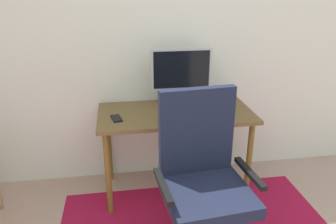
{
  "coord_description": "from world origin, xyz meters",
  "views": [
    {
      "loc": [
        -0.42,
        -0.57,
        1.67
      ],
      "look_at": [
        -0.08,
        1.58,
        0.82
      ],
      "focal_mm": 35.15,
      "sensor_mm": 36.0,
      "label": 1
    }
  ],
  "objects_px": {
    "cell_phone": "(116,118)",
    "office_chair": "(203,192)",
    "computer_mouse": "(226,115)",
    "coffee_cup": "(231,101)",
    "keyboard": "(188,120)",
    "monitor": "(181,72)",
    "desk": "(175,121)"
  },
  "relations": [
    {
      "from": "computer_mouse",
      "to": "desk",
      "type": "bearing_deg",
      "value": 153.5
    },
    {
      "from": "computer_mouse",
      "to": "cell_phone",
      "type": "relative_size",
      "value": 0.74
    },
    {
      "from": "office_chair",
      "to": "cell_phone",
      "type": "bearing_deg",
      "value": 124.51
    },
    {
      "from": "coffee_cup",
      "to": "office_chair",
      "type": "distance_m",
      "value": 0.92
    },
    {
      "from": "keyboard",
      "to": "office_chair",
      "type": "relative_size",
      "value": 0.4
    },
    {
      "from": "monitor",
      "to": "office_chair",
      "type": "height_order",
      "value": "monitor"
    },
    {
      "from": "monitor",
      "to": "computer_mouse",
      "type": "xyz_separation_m",
      "value": [
        0.28,
        -0.34,
        -0.27
      ]
    },
    {
      "from": "keyboard",
      "to": "coffee_cup",
      "type": "xyz_separation_m",
      "value": [
        0.41,
        0.25,
        0.04
      ]
    },
    {
      "from": "keyboard",
      "to": "office_chair",
      "type": "bearing_deg",
      "value": -90.79
    },
    {
      "from": "cell_phone",
      "to": "office_chair",
      "type": "relative_size",
      "value": 0.13
    },
    {
      "from": "monitor",
      "to": "cell_phone",
      "type": "height_order",
      "value": "monitor"
    },
    {
      "from": "cell_phone",
      "to": "monitor",
      "type": "bearing_deg",
      "value": 10.62
    },
    {
      "from": "computer_mouse",
      "to": "cell_phone",
      "type": "distance_m",
      "value": 0.83
    },
    {
      "from": "computer_mouse",
      "to": "coffee_cup",
      "type": "distance_m",
      "value": 0.26
    },
    {
      "from": "keyboard",
      "to": "office_chair",
      "type": "distance_m",
      "value": 0.58
    },
    {
      "from": "coffee_cup",
      "to": "monitor",
      "type": "bearing_deg",
      "value": 164.66
    },
    {
      "from": "desk",
      "to": "coffee_cup",
      "type": "relative_size",
      "value": 13.04
    },
    {
      "from": "computer_mouse",
      "to": "office_chair",
      "type": "distance_m",
      "value": 0.67
    },
    {
      "from": "office_chair",
      "to": "keyboard",
      "type": "bearing_deg",
      "value": 83.76
    },
    {
      "from": "computer_mouse",
      "to": "keyboard",
      "type": "bearing_deg",
      "value": -175.32
    },
    {
      "from": "monitor",
      "to": "coffee_cup",
      "type": "height_order",
      "value": "monitor"
    },
    {
      "from": "cell_phone",
      "to": "keyboard",
      "type": "bearing_deg",
      "value": -26.19
    },
    {
      "from": "keyboard",
      "to": "coffee_cup",
      "type": "relative_size",
      "value": 4.59
    },
    {
      "from": "keyboard",
      "to": "office_chair",
      "type": "height_order",
      "value": "office_chair"
    },
    {
      "from": "monitor",
      "to": "computer_mouse",
      "type": "relative_size",
      "value": 4.78
    },
    {
      "from": "computer_mouse",
      "to": "cell_phone",
      "type": "bearing_deg",
      "value": 173.15
    },
    {
      "from": "monitor",
      "to": "computer_mouse",
      "type": "height_order",
      "value": "monitor"
    },
    {
      "from": "desk",
      "to": "cell_phone",
      "type": "distance_m",
      "value": 0.48
    },
    {
      "from": "cell_phone",
      "to": "office_chair",
      "type": "height_order",
      "value": "office_chair"
    },
    {
      "from": "computer_mouse",
      "to": "cell_phone",
      "type": "xyz_separation_m",
      "value": [
        -0.82,
        0.1,
        -0.01
      ]
    },
    {
      "from": "desk",
      "to": "coffee_cup",
      "type": "xyz_separation_m",
      "value": [
        0.47,
        0.05,
        0.13
      ]
    },
    {
      "from": "monitor",
      "to": "computer_mouse",
      "type": "bearing_deg",
      "value": -49.83
    }
  ]
}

